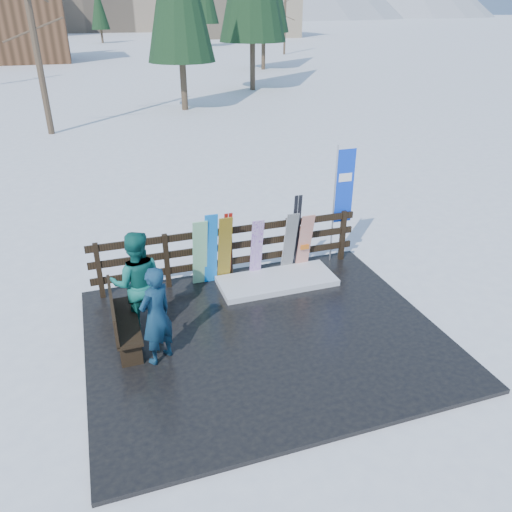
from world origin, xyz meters
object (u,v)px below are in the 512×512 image
object	(u,v)px
bench	(121,319)
snowboard_4	(290,243)
snowboard_2	(225,250)
snowboard_0	(211,249)
person_back	(138,283)
rental_flag	(342,191)
snowboard_5	(305,242)
snowboard_3	(257,249)
person_front	(156,316)
snowboard_1	(200,253)

from	to	relation	value
bench	snowboard_4	world-z (taller)	snowboard_4
bench	snowboard_2	size ratio (longest dim) A/B	0.97
snowboard_0	person_back	distance (m)	1.93
person_back	rental_flag	bearing A→B (deg)	-154.42
snowboard_4	snowboard_5	distance (m)	0.35
snowboard_5	snowboard_0	bearing A→B (deg)	180.00
rental_flag	person_back	distance (m)	4.78
snowboard_3	snowboard_4	world-z (taller)	snowboard_4
snowboard_5	person_back	size ratio (longest dim) A/B	0.72
snowboard_3	rental_flag	bearing A→B (deg)	7.66
rental_flag	person_back	xyz separation A→B (m)	(-4.52, -1.41, -0.67)
person_back	snowboard_3	bearing A→B (deg)	-147.32
snowboard_5	snowboard_2	bearing A→B (deg)	180.00
snowboard_0	snowboard_4	distance (m)	1.69
person_front	bench	bearing A→B (deg)	-83.27
bench	person_front	distance (m)	0.84
snowboard_4	bench	bearing A→B (deg)	-157.30
snowboard_1	snowboard_3	size ratio (longest dim) A/B	1.13
snowboard_2	snowboard_3	distance (m)	0.68
bench	person_back	distance (m)	0.66
person_front	snowboard_4	bearing A→B (deg)	179.21
person_front	person_back	xyz separation A→B (m)	(-0.16, 0.95, 0.10)
snowboard_4	person_front	bearing A→B (deg)	-145.83
snowboard_1	person_back	world-z (taller)	person_back
bench	snowboard_0	xyz separation A→B (m)	(1.91, 1.50, 0.29)
rental_flag	person_front	size ratio (longest dim) A/B	1.56
snowboard_0	snowboard_1	bearing A→B (deg)	180.00
snowboard_0	rental_flag	size ratio (longest dim) A/B	0.63
person_back	person_front	bearing A→B (deg)	108.11
snowboard_3	rental_flag	size ratio (longest dim) A/B	0.52
snowboard_0	snowboard_5	world-z (taller)	snowboard_0
snowboard_3	person_front	size ratio (longest dim) A/B	0.81
snowboard_0	person_back	world-z (taller)	person_back
snowboard_1	rental_flag	xyz separation A→B (m)	(3.19, 0.27, 0.86)
bench	snowboard_3	distance (m)	3.24
snowboard_2	person_back	size ratio (longest dim) A/B	0.83
snowboard_0	rental_flag	world-z (taller)	rental_flag
snowboard_0	snowboard_5	distance (m)	2.04
snowboard_0	snowboard_2	distance (m)	0.28
snowboard_3	person_front	xyz separation A→B (m)	(-2.34, -2.09, 0.16)
snowboard_1	snowboard_3	world-z (taller)	snowboard_1
snowboard_1	rental_flag	bearing A→B (deg)	4.84
snowboard_3	snowboard_5	size ratio (longest dim) A/B	1.01
snowboard_4	person_front	xyz separation A→B (m)	(-3.07, -2.09, 0.13)
rental_flag	person_back	bearing A→B (deg)	-162.68
snowboard_0	person_front	xyz separation A→B (m)	(-1.39, -2.09, 0.03)
snowboard_5	person_front	world-z (taller)	person_front
snowboard_1	snowboard_4	xyz separation A→B (m)	(1.91, -0.00, -0.05)
snowboard_3	snowboard_4	xyz separation A→B (m)	(0.73, 0.00, 0.03)
snowboard_0	snowboard_1	world-z (taller)	snowboard_0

